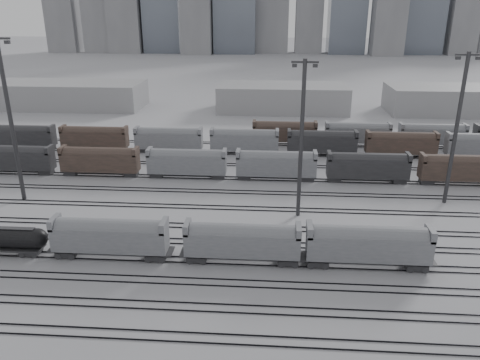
# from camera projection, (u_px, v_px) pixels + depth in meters

# --- Properties ---
(ground) EXTENTS (900.00, 900.00, 0.00)m
(ground) POSITION_uv_depth(u_px,v_px,m) (213.00, 265.00, 59.71)
(ground) COLOR silver
(ground) RESTS_ON ground
(tracks) EXTENTS (220.00, 71.50, 0.16)m
(tracks) POSITION_uv_depth(u_px,v_px,m) (227.00, 209.00, 76.02)
(tracks) COLOR black
(tracks) RESTS_ON ground
(hopper_car_a) EXTENTS (15.04, 2.99, 5.38)m
(hopper_car_a) POSITION_uv_depth(u_px,v_px,m) (110.00, 235.00, 60.38)
(hopper_car_a) COLOR black
(hopper_car_a) RESTS_ON ground
(hopper_car_b) EXTENTS (14.74, 2.93, 5.27)m
(hopper_car_b) POSITION_uv_depth(u_px,v_px,m) (242.00, 240.00, 59.25)
(hopper_car_b) COLOR black
(hopper_car_b) RESTS_ON ground
(hopper_car_c) EXTENTS (15.40, 3.06, 5.51)m
(hopper_car_c) POSITION_uv_depth(u_px,v_px,m) (368.00, 243.00, 58.15)
(hopper_car_c) COLOR black
(hopper_car_c) RESTS_ON ground
(light_mast_b) EXTENTS (4.32, 0.69, 26.97)m
(light_mast_b) POSITION_uv_depth(u_px,v_px,m) (10.00, 117.00, 75.14)
(light_mast_b) COLOR #333336
(light_mast_b) RESTS_ON ground
(light_mast_c) EXTENTS (3.86, 0.62, 24.15)m
(light_mast_c) POSITION_uv_depth(u_px,v_px,m) (301.00, 137.00, 69.43)
(light_mast_c) COLOR #333336
(light_mast_c) RESTS_ON ground
(light_mast_d) EXTENTS (3.95, 0.63, 24.68)m
(light_mast_d) POSITION_uv_depth(u_px,v_px,m) (457.00, 127.00, 74.11)
(light_mast_d) COLOR #333336
(light_mast_d) RESTS_ON ground
(bg_string_near) EXTENTS (151.00, 3.00, 5.60)m
(bg_string_near) POSITION_uv_depth(u_px,v_px,m) (276.00, 166.00, 88.08)
(bg_string_near) COLOR gray
(bg_string_near) RESTS_ON ground
(bg_string_mid) EXTENTS (151.00, 3.00, 5.60)m
(bg_string_mid) POSITION_uv_depth(u_px,v_px,m) (322.00, 143.00, 102.36)
(bg_string_mid) COLOR black
(bg_string_mid) RESTS_ON ground
(bg_string_far) EXTENTS (66.00, 3.00, 5.60)m
(bg_string_far) POSITION_uv_depth(u_px,v_px,m) (394.00, 135.00, 108.66)
(bg_string_far) COLOR brown
(bg_string_far) RESTS_ON ground
(warehouse_left) EXTENTS (50.00, 18.00, 8.00)m
(warehouse_left) POSITION_uv_depth(u_px,v_px,m) (65.00, 95.00, 151.06)
(warehouse_left) COLOR gray
(warehouse_left) RESTS_ON ground
(warehouse_mid) EXTENTS (40.00, 18.00, 8.00)m
(warehouse_mid) POSITION_uv_depth(u_px,v_px,m) (282.00, 98.00, 146.37)
(warehouse_mid) COLOR gray
(warehouse_mid) RESTS_ON ground
(warehouse_right) EXTENTS (35.00, 18.00, 8.00)m
(warehouse_right) POSITION_uv_depth(u_px,v_px,m) (446.00, 100.00, 143.02)
(warehouse_right) COLOR gray
(warehouse_right) RESTS_ON ground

